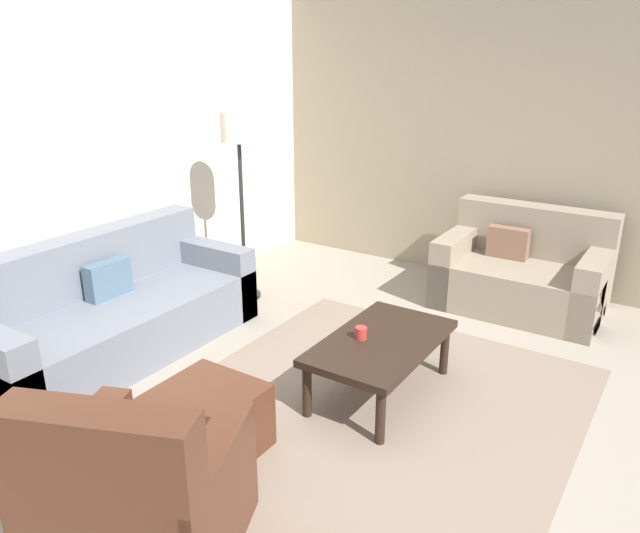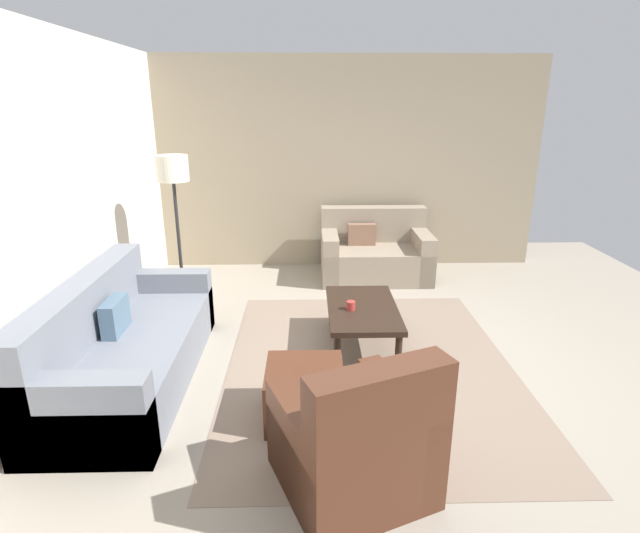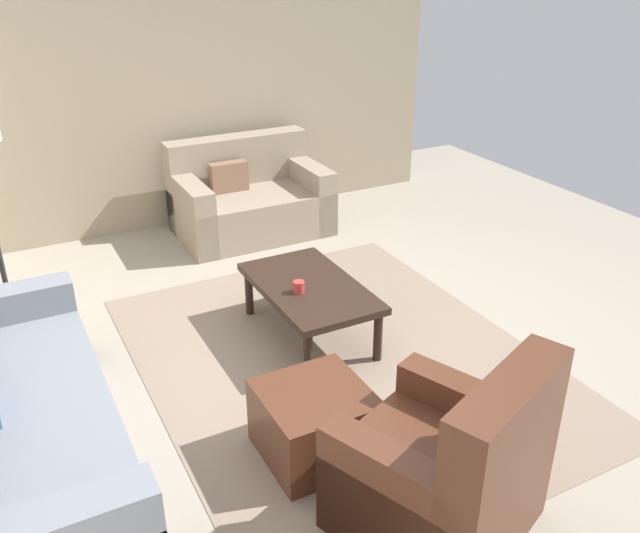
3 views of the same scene
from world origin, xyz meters
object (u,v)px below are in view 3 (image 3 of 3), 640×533
cup (299,287)px  coffee_table (309,291)px  armchair_leather (451,478)px  couch_loveseat (248,201)px  ottoman (315,423)px

cup → coffee_table: bearing=-59.4°
coffee_table → cup: size_ratio=13.61×
armchair_leather → coffee_table: size_ratio=0.95×
couch_loveseat → armchair_leather: armchair_leather is taller
couch_loveseat → coffee_table: couch_loveseat is taller
couch_loveseat → armchair_leather: bearing=171.4°
armchair_leather → coffee_table: (1.87, -0.22, 0.05)m
couch_loveseat → ottoman: 3.28m
armchair_leather → coffee_table: armchair_leather is taller
coffee_table → cup: 0.16m
couch_loveseat → coffee_table: 2.08m
cup → ottoman: bearing=158.0°
couch_loveseat → cup: size_ratio=17.28×
couch_loveseat → cup: bearing=167.1°
couch_loveseat → ottoman: bearing=164.0°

